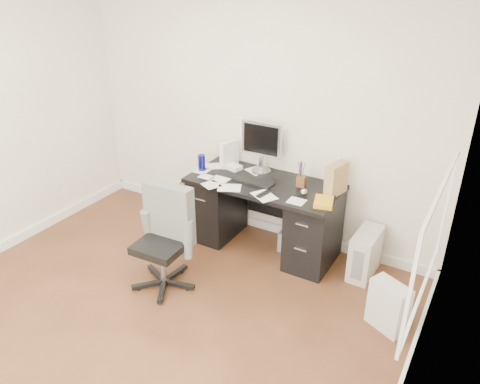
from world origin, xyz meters
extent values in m
plane|color=#442715|center=(0.00, 0.00, 0.00)|extent=(4.00, 4.00, 0.00)
cube|color=beige|center=(0.00, 2.00, 1.35)|extent=(4.00, 0.02, 2.70)
cube|color=beige|center=(2.00, 0.00, 1.35)|extent=(0.02, 4.00, 2.70)
cube|color=white|center=(0.00, 1.99, 0.05)|extent=(4.00, 0.03, 0.10)
cube|color=black|center=(0.30, 1.65, 0.73)|extent=(1.50, 0.70, 0.04)
cube|color=black|center=(-0.25, 1.65, 0.35)|extent=(0.40, 0.60, 0.71)
cube|color=black|center=(0.85, 1.65, 0.35)|extent=(0.40, 0.60, 0.71)
cube|color=black|center=(0.30, 1.98, 0.45)|extent=(0.70, 0.03, 0.51)
cube|color=black|center=(0.22, 1.58, 0.76)|extent=(0.42, 0.16, 0.02)
sphere|color=#AAAAAF|center=(0.75, 1.57, 0.78)|extent=(0.08, 0.08, 0.07)
cylinder|color=navy|center=(-0.39, 1.58, 0.83)|extent=(0.10, 0.10, 0.17)
cube|color=white|center=(-0.21, 1.82, 0.89)|extent=(0.16, 0.25, 0.27)
cube|color=olive|center=(0.99, 1.75, 0.90)|extent=(0.18, 0.28, 0.30)
cube|color=gold|center=(0.98, 1.51, 0.77)|extent=(0.23, 0.26, 0.04)
cube|color=#B4B0A2|center=(1.35, 1.72, 0.23)|extent=(0.21, 0.46, 0.45)
cube|color=silver|center=(1.73, 1.09, 0.21)|extent=(0.38, 0.34, 0.43)
cube|color=#4F3617|center=(-0.62, 1.75, 0.20)|extent=(0.53, 0.53, 0.41)
cube|color=slate|center=(0.66, 1.80, 0.11)|extent=(0.38, 0.32, 0.22)
camera|label=1|loc=(2.19, -2.05, 2.68)|focal=35.00mm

